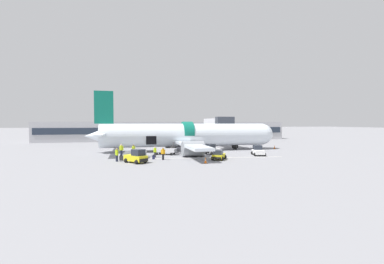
{
  "coord_description": "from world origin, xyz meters",
  "views": [
    {
      "loc": [
        -11.24,
        -42.16,
        5.0
      ],
      "look_at": [
        -0.62,
        0.82,
        3.43
      ],
      "focal_mm": 24.0,
      "sensor_mm": 36.0,
      "label": 1
    }
  ],
  "objects_px": {
    "baggage_tug_lead": "(212,150)",
    "suitcase_on_tarmac_upright": "(121,158)",
    "baggage_tug_mid": "(219,155)",
    "suitcase_on_tarmac_spare": "(154,157)",
    "baggage_tug_rear": "(258,151)",
    "airplane": "(185,136)",
    "ground_crew_loader_b": "(155,152)",
    "ground_crew_driver": "(121,150)",
    "ground_crew_helper": "(134,150)",
    "ground_crew_loader_a": "(117,155)",
    "baggage_tug_spare": "(136,157)",
    "baggage_cart_queued": "(166,152)",
    "ground_crew_supervisor": "(163,153)",
    "baggage_cart_loading": "(137,155)"
  },
  "relations": [
    {
      "from": "ground_crew_helper",
      "to": "suitcase_on_tarmac_spare",
      "type": "bearing_deg",
      "value": -59.8
    },
    {
      "from": "airplane",
      "to": "suitcase_on_tarmac_upright",
      "type": "bearing_deg",
      "value": -138.07
    },
    {
      "from": "baggage_tug_lead",
      "to": "suitcase_on_tarmac_upright",
      "type": "xyz_separation_m",
      "value": [
        -13.79,
        -3.32,
        -0.4
      ]
    },
    {
      "from": "baggage_tug_mid",
      "to": "ground_crew_helper",
      "type": "height_order",
      "value": "ground_crew_helper"
    },
    {
      "from": "baggage_tug_rear",
      "to": "airplane",
      "type": "bearing_deg",
      "value": 136.94
    },
    {
      "from": "baggage_cart_queued",
      "to": "airplane",
      "type": "bearing_deg",
      "value": 50.12
    },
    {
      "from": "baggage_tug_mid",
      "to": "suitcase_on_tarmac_upright",
      "type": "distance_m",
      "value": 13.08
    },
    {
      "from": "suitcase_on_tarmac_spare",
      "to": "baggage_tug_lead",
      "type": "bearing_deg",
      "value": 18.49
    },
    {
      "from": "ground_crew_loader_b",
      "to": "ground_crew_driver",
      "type": "bearing_deg",
      "value": 150.3
    },
    {
      "from": "airplane",
      "to": "ground_crew_supervisor",
      "type": "xyz_separation_m",
      "value": [
        -5.3,
        -10.38,
        -1.85
      ]
    },
    {
      "from": "baggage_tug_mid",
      "to": "ground_crew_driver",
      "type": "xyz_separation_m",
      "value": [
        -12.96,
        7.06,
        0.39
      ]
    },
    {
      "from": "suitcase_on_tarmac_upright",
      "to": "suitcase_on_tarmac_spare",
      "type": "relative_size",
      "value": 1.09
    },
    {
      "from": "baggage_tug_spare",
      "to": "suitcase_on_tarmac_spare",
      "type": "relative_size",
      "value": 4.99
    },
    {
      "from": "ground_crew_driver",
      "to": "ground_crew_helper",
      "type": "height_order",
      "value": "ground_crew_driver"
    },
    {
      "from": "baggage_cart_queued",
      "to": "ground_crew_supervisor",
      "type": "xyz_separation_m",
      "value": [
        -1.22,
        -5.51,
        0.41
      ]
    },
    {
      "from": "ground_crew_loader_a",
      "to": "ground_crew_loader_b",
      "type": "distance_m",
      "value": 5.86
    },
    {
      "from": "ground_crew_loader_b",
      "to": "suitcase_on_tarmac_spare",
      "type": "xyz_separation_m",
      "value": [
        -0.37,
        -1.8,
        -0.55
      ]
    },
    {
      "from": "baggage_cart_loading",
      "to": "ground_crew_loader_a",
      "type": "xyz_separation_m",
      "value": [
        -2.58,
        -2.67,
        0.45
      ]
    },
    {
      "from": "baggage_tug_lead",
      "to": "ground_crew_loader_a",
      "type": "bearing_deg",
      "value": -164.07
    },
    {
      "from": "baggage_tug_spare",
      "to": "suitcase_on_tarmac_upright",
      "type": "relative_size",
      "value": 4.56
    },
    {
      "from": "ground_crew_supervisor",
      "to": "ground_crew_driver",
      "type": "bearing_deg",
      "value": 136.25
    },
    {
      "from": "baggage_tug_lead",
      "to": "ground_crew_loader_a",
      "type": "relative_size",
      "value": 1.56
    },
    {
      "from": "baggage_tug_lead",
      "to": "baggage_cart_loading",
      "type": "xyz_separation_m",
      "value": [
        -11.74,
        -1.41,
        -0.25
      ]
    },
    {
      "from": "ground_crew_loader_b",
      "to": "ground_crew_driver",
      "type": "xyz_separation_m",
      "value": [
        -4.77,
        2.72,
        0.14
      ]
    },
    {
      "from": "baggage_tug_rear",
      "to": "ground_crew_loader_a",
      "type": "bearing_deg",
      "value": -175.98
    },
    {
      "from": "baggage_tug_lead",
      "to": "ground_crew_loader_a",
      "type": "xyz_separation_m",
      "value": [
        -14.32,
        -4.09,
        0.2
      ]
    },
    {
      "from": "airplane",
      "to": "ground_crew_loader_b",
      "type": "relative_size",
      "value": 21.68
    },
    {
      "from": "baggage_tug_spare",
      "to": "baggage_tug_lead",
      "type": "bearing_deg",
      "value": 26.21
    },
    {
      "from": "baggage_tug_mid",
      "to": "ground_crew_loader_a",
      "type": "relative_size",
      "value": 1.79
    },
    {
      "from": "baggage_cart_queued",
      "to": "suitcase_on_tarmac_upright",
      "type": "bearing_deg",
      "value": -144.36
    },
    {
      "from": "airplane",
      "to": "ground_crew_supervisor",
      "type": "distance_m",
      "value": 11.8
    },
    {
      "from": "baggage_cart_queued",
      "to": "ground_crew_helper",
      "type": "xyz_separation_m",
      "value": [
        -5.02,
        -0.21,
        0.43
      ]
    },
    {
      "from": "ground_crew_driver",
      "to": "baggage_tug_spare",
      "type": "bearing_deg",
      "value": -74.44
    },
    {
      "from": "airplane",
      "to": "suitcase_on_tarmac_upright",
      "type": "distance_m",
      "value": 14.7
    },
    {
      "from": "baggage_tug_rear",
      "to": "suitcase_on_tarmac_upright",
      "type": "distance_m",
      "value": 20.42
    },
    {
      "from": "baggage_tug_lead",
      "to": "suitcase_on_tarmac_spare",
      "type": "bearing_deg",
      "value": -161.51
    },
    {
      "from": "ground_crew_loader_a",
      "to": "ground_crew_supervisor",
      "type": "bearing_deg",
      "value": 0.71
    },
    {
      "from": "ground_crew_driver",
      "to": "suitcase_on_tarmac_spare",
      "type": "bearing_deg",
      "value": -45.79
    },
    {
      "from": "ground_crew_driver",
      "to": "baggage_cart_queued",
      "type": "bearing_deg",
      "value": 1.24
    },
    {
      "from": "ground_crew_driver",
      "to": "suitcase_on_tarmac_upright",
      "type": "bearing_deg",
      "value": -88.69
    },
    {
      "from": "baggage_cart_queued",
      "to": "ground_crew_loader_a",
      "type": "xyz_separation_m",
      "value": [
        -7.24,
        -5.58,
        0.43
      ]
    },
    {
      "from": "airplane",
      "to": "ground_crew_supervisor",
      "type": "relative_size",
      "value": 20.32
    },
    {
      "from": "baggage_tug_spare",
      "to": "ground_crew_loader_a",
      "type": "bearing_deg",
      "value": 143.93
    },
    {
      "from": "baggage_tug_lead",
      "to": "baggage_tug_spare",
      "type": "height_order",
      "value": "baggage_tug_spare"
    },
    {
      "from": "baggage_tug_lead",
      "to": "ground_crew_supervisor",
      "type": "xyz_separation_m",
      "value": [
        -8.3,
        -4.01,
        0.17
      ]
    },
    {
      "from": "ground_crew_supervisor",
      "to": "baggage_cart_loading",
      "type": "bearing_deg",
      "value": 142.93
    },
    {
      "from": "baggage_tug_spare",
      "to": "baggage_tug_mid",
      "type": "bearing_deg",
      "value": 0.73
    },
    {
      "from": "baggage_tug_mid",
      "to": "suitcase_on_tarmac_spare",
      "type": "height_order",
      "value": "baggage_tug_mid"
    },
    {
      "from": "baggage_tug_spare",
      "to": "suitcase_on_tarmac_upright",
      "type": "bearing_deg",
      "value": 126.81
    },
    {
      "from": "baggage_tug_lead",
      "to": "baggage_cart_queued",
      "type": "distance_m",
      "value": 7.24
    }
  ]
}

